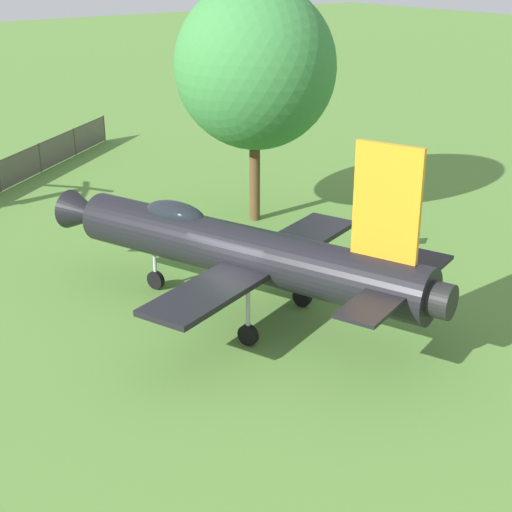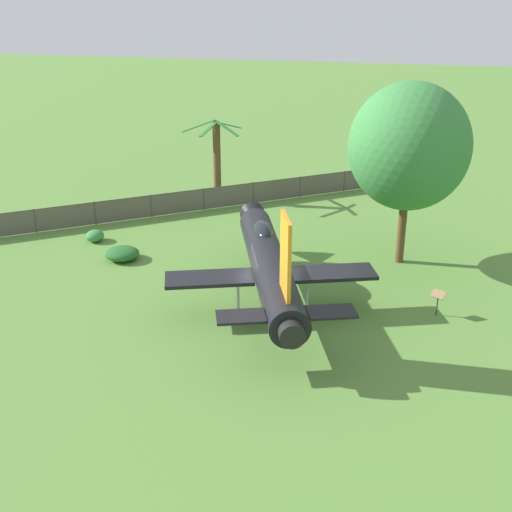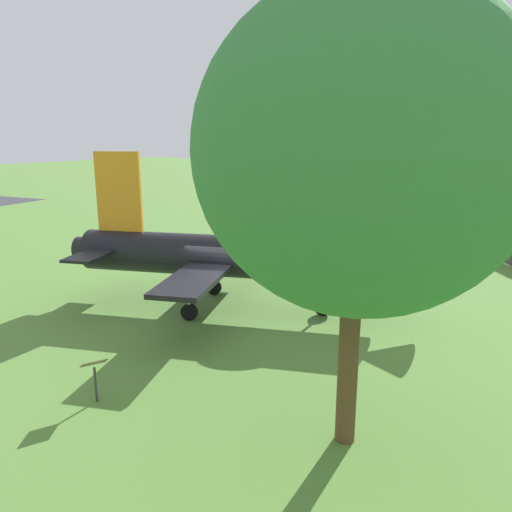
{
  "view_description": "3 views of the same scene",
  "coord_description": "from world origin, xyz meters",
  "px_view_note": "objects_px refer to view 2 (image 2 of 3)",
  "views": [
    {
      "loc": [
        12.17,
        16.64,
        10.22
      ],
      "look_at": [
        -0.73,
        -0.37,
        1.6
      ],
      "focal_mm": 53.79,
      "sensor_mm": 36.0,
      "label": 1
    },
    {
      "loc": [
        -5.3,
        25.56,
        13.35
      ],
      "look_at": [
        0.53,
        0.31,
        2.58
      ],
      "focal_mm": 46.06,
      "sensor_mm": 36.0,
      "label": 2
    },
    {
      "loc": [
        -14.35,
        -9.97,
        6.34
      ],
      "look_at": [
        0.81,
        -0.59,
        1.95
      ],
      "focal_mm": 34.27,
      "sensor_mm": 36.0,
      "label": 3
    }
  ],
  "objects_px": {
    "palm_tree": "(217,159)",
    "shrub_near_fence": "(95,236)",
    "shrub_by_tree": "(122,253)",
    "display_jet": "(268,262)",
    "shade_tree": "(409,147)",
    "info_plaque": "(438,298)"
  },
  "relations": [
    {
      "from": "palm_tree",
      "to": "shrub_near_fence",
      "type": "height_order",
      "value": "palm_tree"
    },
    {
      "from": "shade_tree",
      "to": "palm_tree",
      "type": "bearing_deg",
      "value": -32.83
    },
    {
      "from": "display_jet",
      "to": "palm_tree",
      "type": "bearing_deg",
      "value": 5.12
    },
    {
      "from": "shade_tree",
      "to": "shrub_near_fence",
      "type": "relative_size",
      "value": 8.71
    },
    {
      "from": "shrub_near_fence",
      "to": "shrub_by_tree",
      "type": "height_order",
      "value": "shrub_by_tree"
    },
    {
      "from": "palm_tree",
      "to": "shrub_by_tree",
      "type": "relative_size",
      "value": 2.99
    },
    {
      "from": "palm_tree",
      "to": "shrub_by_tree",
      "type": "xyz_separation_m",
      "value": [
        2.08,
        10.77,
        -2.51
      ]
    },
    {
      "from": "shade_tree",
      "to": "shrub_by_tree",
      "type": "bearing_deg",
      "value": 12.02
    },
    {
      "from": "shade_tree",
      "to": "shrub_near_fence",
      "type": "bearing_deg",
      "value": 3.02
    },
    {
      "from": "info_plaque",
      "to": "shade_tree",
      "type": "bearing_deg",
      "value": -73.07
    },
    {
      "from": "shade_tree",
      "to": "info_plaque",
      "type": "xyz_separation_m",
      "value": [
        -1.75,
        5.75,
        -5.2
      ]
    },
    {
      "from": "shrub_near_fence",
      "to": "shrub_by_tree",
      "type": "xyz_separation_m",
      "value": [
        -2.56,
        2.13,
        0.02
      ]
    },
    {
      "from": "display_jet",
      "to": "shrub_near_fence",
      "type": "height_order",
      "value": "display_jet"
    },
    {
      "from": "shade_tree",
      "to": "palm_tree",
      "type": "relative_size",
      "value": 1.7
    },
    {
      "from": "display_jet",
      "to": "shrub_near_fence",
      "type": "xyz_separation_m",
      "value": [
        11.08,
        -5.51,
        -1.76
      ]
    },
    {
      "from": "shade_tree",
      "to": "info_plaque",
      "type": "height_order",
      "value": "shade_tree"
    },
    {
      "from": "shrub_by_tree",
      "to": "info_plaque",
      "type": "bearing_deg",
      "value": 170.17
    },
    {
      "from": "display_jet",
      "to": "info_plaque",
      "type": "xyz_separation_m",
      "value": [
        -7.35,
        -0.63,
        -1.23
      ]
    },
    {
      "from": "shade_tree",
      "to": "shrub_by_tree",
      "type": "height_order",
      "value": "shade_tree"
    },
    {
      "from": "shade_tree",
      "to": "info_plaque",
      "type": "relative_size",
      "value": 8.03
    },
    {
      "from": "shrub_by_tree",
      "to": "display_jet",
      "type": "bearing_deg",
      "value": 158.34
    },
    {
      "from": "display_jet",
      "to": "shrub_near_fence",
      "type": "distance_m",
      "value": 12.5
    }
  ]
}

